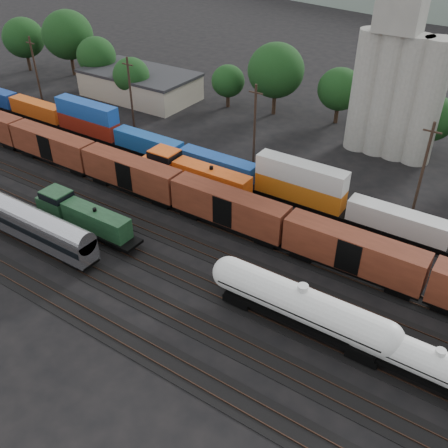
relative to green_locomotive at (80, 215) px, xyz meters
The scene contains 13 objects.
ground 20.59m from the green_locomotive, 14.15° to the left, with size 600.00×600.00×0.00m, color black.
tracks 20.58m from the green_locomotive, 14.15° to the left, with size 180.00×33.20×0.20m.
green_locomotive is the anchor object (origin of this frame).
tank_car_a 28.88m from the green_locomotive, ahead, with size 18.94×3.39×4.96m.
tank_car_b 40.95m from the green_locomotive, ahead, with size 15.74×2.82×4.12m.
passenger_coach 6.37m from the green_locomotive, 127.95° to the right, with size 21.43×2.64×4.87m.
orange_locomotive 15.93m from the green_locomotive, 70.34° to the left, with size 18.54×3.09×4.64m.
boxcar_string 12.12m from the green_locomotive, 55.79° to the left, with size 122.80×2.90×4.20m.
container_wall 29.76m from the green_locomotive, 42.22° to the left, with size 178.40×2.60×5.80m.
grain_silo 47.90m from the green_locomotive, 60.58° to the left, with size 13.40×5.00×29.00m.
industrial_sheds 48.17m from the green_locomotive, 56.68° to the left, with size 119.38×17.26×5.10m.
tree_band 48.27m from the green_locomotive, 64.83° to the left, with size 162.79×20.99×13.56m.
utility_poles 33.72m from the green_locomotive, 53.70° to the left, with size 122.20×0.36×12.00m.
Camera 1 is at (21.71, -36.77, 34.57)m, focal length 40.00 mm.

